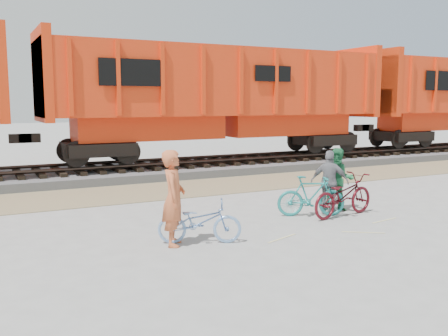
{
  "coord_description": "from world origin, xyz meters",
  "views": [
    {
      "loc": [
        -6.54,
        -9.09,
        2.78
      ],
      "look_at": [
        -1.17,
        1.5,
        1.19
      ],
      "focal_mm": 40.0,
      "sensor_mm": 36.0,
      "label": 1
    }
  ],
  "objects_px": {
    "bicycle_blue": "(200,222)",
    "person_woman": "(330,182)",
    "person_man": "(339,180)",
    "hopper_car_center": "(222,96)",
    "bicycle_teal": "(311,196)",
    "bicycle_maroon": "(343,195)",
    "person_solo": "(174,198)"
  },
  "relations": [
    {
      "from": "person_man",
      "to": "person_woman",
      "type": "bearing_deg",
      "value": -125.06
    },
    {
      "from": "person_man",
      "to": "person_woman",
      "type": "distance_m",
      "value": 0.45
    },
    {
      "from": "person_woman",
      "to": "person_man",
      "type": "bearing_deg",
      "value": -116.7
    },
    {
      "from": "hopper_car_center",
      "to": "person_solo",
      "type": "distance_m",
      "value": 11.05
    },
    {
      "from": "bicycle_blue",
      "to": "person_man",
      "type": "height_order",
      "value": "person_man"
    },
    {
      "from": "person_solo",
      "to": "person_man",
      "type": "bearing_deg",
      "value": -53.85
    },
    {
      "from": "person_woman",
      "to": "person_solo",
      "type": "bearing_deg",
      "value": 52.51
    },
    {
      "from": "bicycle_maroon",
      "to": "bicycle_blue",
      "type": "bearing_deg",
      "value": 87.95
    },
    {
      "from": "bicycle_maroon",
      "to": "person_man",
      "type": "distance_m",
      "value": 0.71
    },
    {
      "from": "bicycle_teal",
      "to": "person_man",
      "type": "distance_m",
      "value": 1.06
    },
    {
      "from": "hopper_car_center",
      "to": "bicycle_teal",
      "type": "xyz_separation_m",
      "value": [
        -1.82,
        -8.43,
        -2.51
      ]
    },
    {
      "from": "person_solo",
      "to": "person_man",
      "type": "distance_m",
      "value": 4.98
    },
    {
      "from": "hopper_car_center",
      "to": "bicycle_maroon",
      "type": "height_order",
      "value": "hopper_car_center"
    },
    {
      "from": "hopper_car_center",
      "to": "person_man",
      "type": "relative_size",
      "value": 8.73
    },
    {
      "from": "bicycle_blue",
      "to": "person_woman",
      "type": "xyz_separation_m",
      "value": [
        3.96,
        0.94,
        0.36
      ]
    },
    {
      "from": "person_man",
      "to": "person_woman",
      "type": "xyz_separation_m",
      "value": [
        -0.42,
        -0.16,
        -0.01
      ]
    },
    {
      "from": "hopper_car_center",
      "to": "person_solo",
      "type": "bearing_deg",
      "value": -121.68
    },
    {
      "from": "bicycle_blue",
      "to": "bicycle_maroon",
      "type": "xyz_separation_m",
      "value": [
        4.06,
        0.54,
        0.09
      ]
    },
    {
      "from": "hopper_car_center",
      "to": "bicycle_blue",
      "type": "relative_size",
      "value": 8.52
    },
    {
      "from": "bicycle_blue",
      "to": "person_man",
      "type": "relative_size",
      "value": 1.03
    },
    {
      "from": "bicycle_teal",
      "to": "bicycle_maroon",
      "type": "relative_size",
      "value": 0.84
    },
    {
      "from": "bicycle_blue",
      "to": "bicycle_maroon",
      "type": "bearing_deg",
      "value": -57.76
    },
    {
      "from": "hopper_car_center",
      "to": "bicycle_teal",
      "type": "distance_m",
      "value": 8.98
    },
    {
      "from": "person_solo",
      "to": "person_woman",
      "type": "bearing_deg",
      "value": -54.82
    },
    {
      "from": "person_woman",
      "to": "bicycle_teal",
      "type": "bearing_deg",
      "value": 45.3
    },
    {
      "from": "person_man",
      "to": "person_woman",
      "type": "relative_size",
      "value": 1.01
    },
    {
      "from": "bicycle_blue",
      "to": "hopper_car_center",
      "type": "bearing_deg",
      "value": -4.46
    },
    {
      "from": "bicycle_blue",
      "to": "person_woman",
      "type": "distance_m",
      "value": 4.08
    },
    {
      "from": "bicycle_maroon",
      "to": "person_solo",
      "type": "distance_m",
      "value": 4.6
    },
    {
      "from": "hopper_car_center",
      "to": "person_man",
      "type": "xyz_separation_m",
      "value": [
        -0.82,
        -8.23,
        -2.2
      ]
    },
    {
      "from": "bicycle_teal",
      "to": "person_man",
      "type": "bearing_deg",
      "value": -54.76
    },
    {
      "from": "bicycle_blue",
      "to": "person_man",
      "type": "xyz_separation_m",
      "value": [
        4.37,
        1.1,
        0.37
      ]
    }
  ]
}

